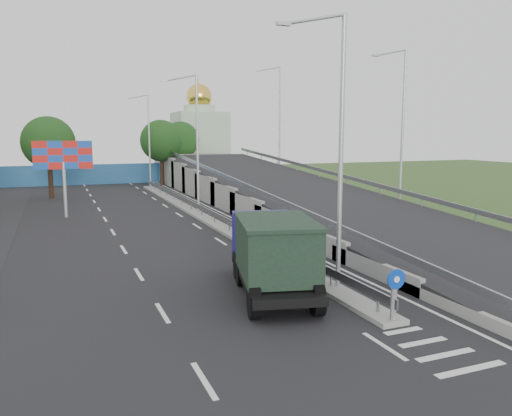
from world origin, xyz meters
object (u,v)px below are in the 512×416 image
lamp_post_mid (195,136)px  lamp_post_near (337,139)px  sign_bollard (394,295)px  billboard (63,159)px  church (200,139)px  dump_truck (272,250)px  lamp_post_far (147,135)px

lamp_post_mid → lamp_post_near: bearing=-90.0°
sign_bollard → billboard: (-9.00, 25.83, 3.15)m
sign_bollard → billboard: bearing=109.2°
sign_bollard → lamp_post_near: size_ratio=0.17×
lamp_post_near → church: bearing=79.6°
church → dump_truck: bearing=-102.9°
lamp_post_far → dump_truck: bearing=-93.3°
lamp_post_near → church: church is taller
sign_bollard → lamp_post_near: bearing=88.4°
billboard → dump_truck: 22.48m
lamp_post_near → lamp_post_mid: size_ratio=1.00×
lamp_post_far → dump_truck: size_ratio=1.42×
sign_bollard → dump_truck: dump_truck is taller
lamp_post_near → church: 54.90m
sign_bollard → dump_truck: (-2.15, 4.56, 0.61)m
church → lamp_post_far: bearing=-125.2°
lamp_post_mid → billboard: (-9.11, 2.00, -1.62)m
sign_bollard → church: (10.00, 57.83, 4.28)m
lamp_post_near → lamp_post_far: 40.00m
sign_bollard → lamp_post_near: (0.11, 3.83, 4.77)m
lamp_post_near → lamp_post_mid: (0.00, 20.00, 0.00)m
lamp_post_mid → church: 35.41m
lamp_post_far → sign_bollard: bearing=-90.1°
sign_bollard → lamp_post_far: 44.08m
sign_bollard → church: 58.84m
lamp_post_far → church: size_ratio=0.73×
lamp_post_mid → sign_bollard: bearing=-90.3°
lamp_post_near → dump_truck: lamp_post_near is taller
lamp_post_far → dump_truck: (-2.26, -39.26, -4.17)m
sign_bollard → dump_truck: 5.08m
billboard → dump_truck: (6.85, -21.26, -2.54)m
sign_bollard → lamp_post_near: 6.12m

